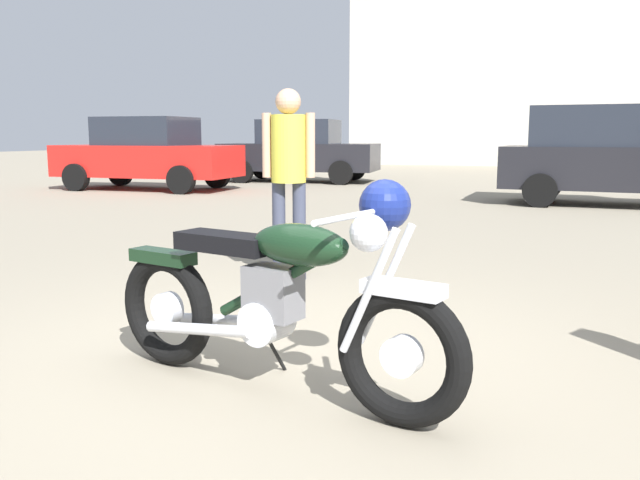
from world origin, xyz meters
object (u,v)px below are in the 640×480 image
at_px(dark_sedan_left, 611,155).
at_px(vintage_motorcycle, 282,296).
at_px(bystander, 289,164).
at_px(pale_sedan_back, 147,154).
at_px(silver_sedan_mid, 299,151).

bearing_deg(dark_sedan_left, vintage_motorcycle, -98.88).
xyz_separation_m(bystander, dark_sedan_left, (2.73, 7.82, -0.10)).
bearing_deg(vintage_motorcycle, bystander, 125.31).
xyz_separation_m(vintage_motorcycle, dark_sedan_left, (1.66, 10.20, 0.43)).
distance_m(pale_sedan_back, silver_sedan_mid, 4.33).
height_order(vintage_motorcycle, bystander, bystander).
xyz_separation_m(dark_sedan_left, silver_sedan_mid, (-7.69, 3.45, -0.08)).
xyz_separation_m(bystander, pale_sedan_back, (-7.16, 7.54, -0.18)).
relative_size(pale_sedan_back, dark_sedan_left, 1.11).
bearing_deg(dark_sedan_left, silver_sedan_mid, 156.18).
distance_m(bystander, dark_sedan_left, 8.29).
bearing_deg(bystander, vintage_motorcycle, 6.28).
relative_size(bystander, dark_sedan_left, 0.42).
bearing_deg(silver_sedan_mid, pale_sedan_back, -128.59).
relative_size(bystander, silver_sedan_mid, 0.38).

